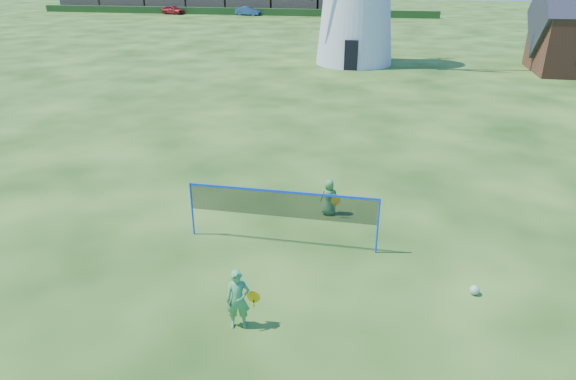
{
  "coord_description": "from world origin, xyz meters",
  "views": [
    {
      "loc": [
        2.53,
        -11.11,
        6.83
      ],
      "look_at": [
        0.2,
        0.5,
        1.5
      ],
      "focal_mm": 31.14,
      "sensor_mm": 36.0,
      "label": 1
    }
  ],
  "objects_px": {
    "player_boy": "(329,197)",
    "play_ball": "(474,290)",
    "player_girl": "(238,300)",
    "badminton_net": "(282,205)",
    "car_left": "(173,10)",
    "car_right": "(248,11)"
  },
  "relations": [
    {
      "from": "badminton_net",
      "to": "player_girl",
      "type": "bearing_deg",
      "value": -92.62
    },
    {
      "from": "player_girl",
      "to": "play_ball",
      "type": "xyz_separation_m",
      "value": [
        4.93,
        2.11,
        -0.56
      ]
    },
    {
      "from": "badminton_net",
      "to": "play_ball",
      "type": "bearing_deg",
      "value": -16.32
    },
    {
      "from": "badminton_net",
      "to": "car_left",
      "type": "distance_m",
      "value": 71.74
    },
    {
      "from": "player_boy",
      "to": "play_ball",
      "type": "height_order",
      "value": "player_boy"
    },
    {
      "from": "badminton_net",
      "to": "car_right",
      "type": "xyz_separation_m",
      "value": [
        -19.01,
        65.17,
        -0.51
      ]
    },
    {
      "from": "player_boy",
      "to": "play_ball",
      "type": "distance_m",
      "value": 5.05
    },
    {
      "from": "car_left",
      "to": "player_boy",
      "type": "bearing_deg",
      "value": -136.57
    },
    {
      "from": "play_ball",
      "to": "player_boy",
      "type": "bearing_deg",
      "value": 138.08
    },
    {
      "from": "player_girl",
      "to": "play_ball",
      "type": "bearing_deg",
      "value": 8.24
    },
    {
      "from": "player_girl",
      "to": "player_boy",
      "type": "xyz_separation_m",
      "value": [
        1.18,
        5.47,
        -0.11
      ]
    },
    {
      "from": "player_girl",
      "to": "car_left",
      "type": "relative_size",
      "value": 0.35
    },
    {
      "from": "player_boy",
      "to": "car_right",
      "type": "bearing_deg",
      "value": -75.35
    },
    {
      "from": "play_ball",
      "to": "car_right",
      "type": "height_order",
      "value": "car_right"
    },
    {
      "from": "car_left",
      "to": "car_right",
      "type": "height_order",
      "value": "car_left"
    },
    {
      "from": "play_ball",
      "to": "car_left",
      "type": "relative_size",
      "value": 0.06
    },
    {
      "from": "badminton_net",
      "to": "play_ball",
      "type": "height_order",
      "value": "badminton_net"
    },
    {
      "from": "player_boy",
      "to": "play_ball",
      "type": "bearing_deg",
      "value": 135.15
    },
    {
      "from": "player_boy",
      "to": "car_right",
      "type": "xyz_separation_m",
      "value": [
        -20.03,
        63.21,
        0.07
      ]
    },
    {
      "from": "play_ball",
      "to": "badminton_net",
      "type": "bearing_deg",
      "value": 163.68
    },
    {
      "from": "badminton_net",
      "to": "player_boy",
      "type": "height_order",
      "value": "badminton_net"
    },
    {
      "from": "player_boy",
      "to": "car_left",
      "type": "xyz_separation_m",
      "value": [
        -31.89,
        62.79,
        0.09
      ]
    }
  ]
}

